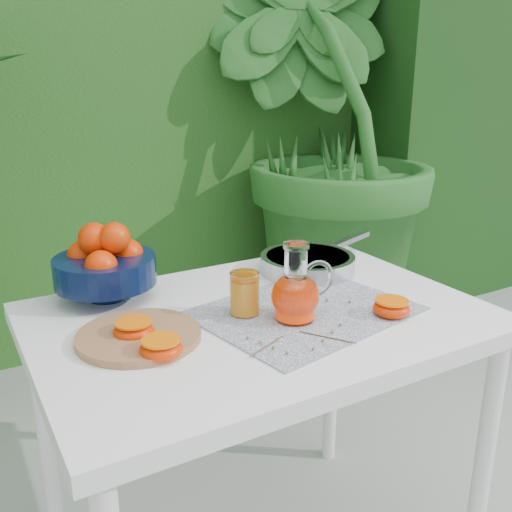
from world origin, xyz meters
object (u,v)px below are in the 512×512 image
fruit_bowl (105,264)px  white_table (260,345)px  saute_pan (308,262)px  cutting_board (139,336)px  juice_pitcher (296,294)px

fruit_bowl → white_table: bearing=-43.6°
white_table → fruit_bowl: 0.42m
saute_pan → white_table: bearing=-144.9°
white_table → cutting_board: (-0.28, 0.01, 0.09)m
white_table → juice_pitcher: size_ratio=5.75×
juice_pitcher → saute_pan: juice_pitcher is taller
cutting_board → juice_pitcher: juice_pitcher is taller
fruit_bowl → saute_pan: fruit_bowl is taller
cutting_board → fruit_bowl: (0.01, 0.26, 0.08)m
fruit_bowl → saute_pan: 0.54m
white_table → juice_pitcher: juice_pitcher is taller
white_table → cutting_board: size_ratio=3.94×
juice_pitcher → cutting_board: bearing=166.2°
white_table → saute_pan: saute_pan is taller
white_table → cutting_board: cutting_board is taller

